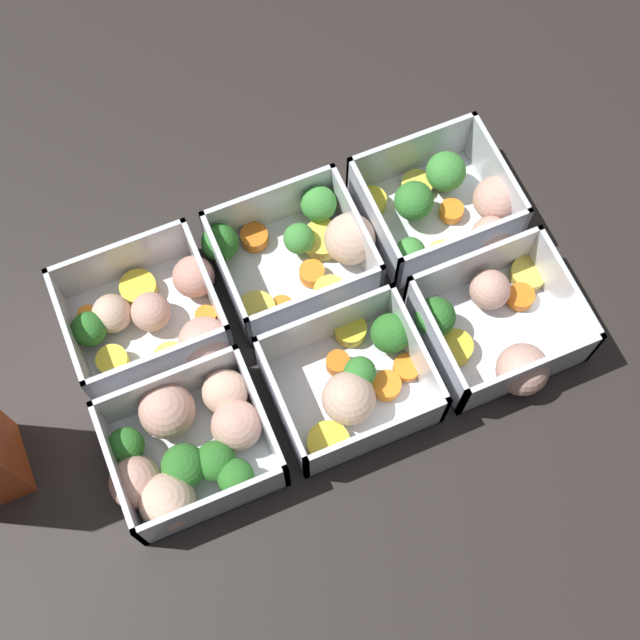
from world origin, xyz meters
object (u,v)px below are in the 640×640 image
Objects in this scene: container_near_left at (445,206)px; container_near_center at (302,250)px; container_far_center at (355,381)px; container_near_right at (154,318)px; container_far_right at (187,449)px; container_far_left at (495,328)px.

container_near_left is 0.93× the size of container_near_center.
container_far_center is (0.15, 0.13, -0.00)m from container_near_left.
container_near_right is (0.30, 0.00, -0.00)m from container_near_left.
container_near_right is 0.20m from container_far_center.
container_near_left is at bearing -157.50° from container_far_right.
container_near_left is 0.13m from container_far_left.
container_near_left and container_near_right have the same top height.
container_far_center is 0.16m from container_far_right.
container_near_center and container_near_right have the same top height.
container_near_left is 1.07× the size of container_far_left.
container_near_center is at bearing -139.90° from container_far_right.
container_near_left is at bearing -139.83° from container_far_center.
container_far_left is at bearing 155.11° from container_near_right.
container_far_right is (0.30, -0.00, 0.00)m from container_far_left.
container_near_left and container_far_center have the same top height.
container_near_center and container_far_left have the same top height.
container_near_right is 0.13m from container_far_right.
container_near_right is 1.06× the size of container_far_center.
container_near_right is at bearing 4.03° from container_near_center.
container_far_right is (0.32, 0.13, 0.00)m from container_near_left.
container_near_center is 1.05× the size of container_far_right.
container_near_right is at bearing 0.06° from container_near_left.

